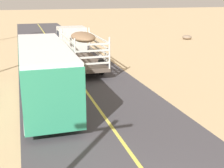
# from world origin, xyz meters

# --- Properties ---
(livestock_truck) EXTENTS (2.53, 9.70, 3.02)m
(livestock_truck) POSITION_xyz_m (0.94, 20.86, 1.79)
(livestock_truck) COLOR silver
(livestock_truck) RESTS_ON road_surface
(bus) EXTENTS (2.54, 10.00, 3.21)m
(bus) POSITION_xyz_m (-2.56, 11.16, 1.75)
(bus) COLOR #2D8C66
(bus) RESTS_ON road_surface
(boulder_near_shoulder) EXTENTS (1.23, 1.27, 0.57)m
(boulder_near_shoulder) POSITION_xyz_m (17.75, 30.94, 0.29)
(boulder_near_shoulder) COLOR #84705B
(boulder_near_shoulder) RESTS_ON ground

